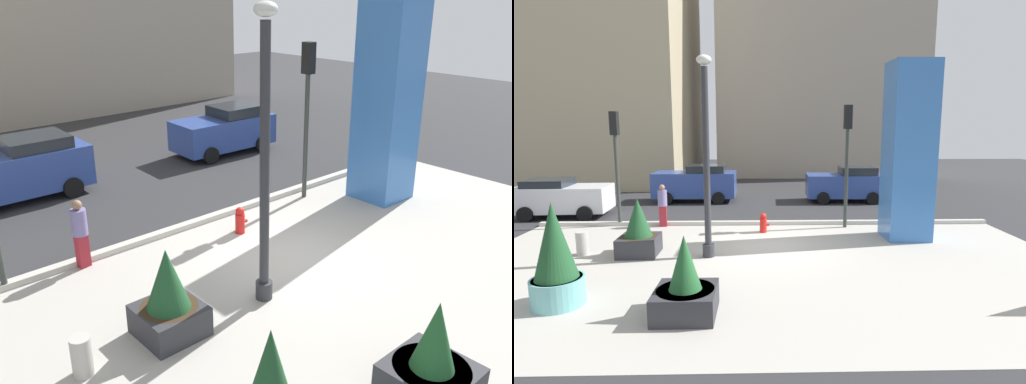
% 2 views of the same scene
% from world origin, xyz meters
% --- Properties ---
extents(ground_plane, '(60.00, 60.00, 0.00)m').
position_xyz_m(ground_plane, '(0.00, 4.00, 0.00)').
color(ground_plane, '#2D2D30').
extents(plaza_pavement, '(18.00, 10.00, 0.02)m').
position_xyz_m(plaza_pavement, '(0.00, -2.00, 0.00)').
color(plaza_pavement, '#ADA89E').
rests_on(plaza_pavement, ground_plane).
extents(curb_strip, '(18.00, 0.24, 0.16)m').
position_xyz_m(curb_strip, '(0.00, 3.12, 0.08)').
color(curb_strip, '#B7B2A8').
rests_on(curb_strip, ground_plane).
extents(lamp_post, '(0.44, 0.44, 5.99)m').
position_xyz_m(lamp_post, '(-1.81, -0.91, 2.92)').
color(lamp_post, '#2D2D33').
rests_on(lamp_post, ground_plane).
extents(art_pillar_blue, '(1.49, 1.49, 6.15)m').
position_xyz_m(art_pillar_blue, '(4.95, 1.08, 3.07)').
color(art_pillar_blue, '#3870BC').
rests_on(art_pillar_blue, ground_plane).
extents(potted_plant_near_right, '(1.30, 1.30, 1.77)m').
position_xyz_m(potted_plant_near_right, '(-1.82, -4.86, 0.62)').
color(potted_plant_near_right, '#2D2D33').
rests_on(potted_plant_near_right, ground_plane).
extents(potted_plant_mid_plaza, '(1.18, 1.18, 1.79)m').
position_xyz_m(potted_plant_mid_plaza, '(-4.00, -0.65, 0.75)').
color(potted_plant_mid_plaza, '#2D2D33').
rests_on(potted_plant_mid_plaza, ground_plane).
extents(fire_hydrant, '(0.36, 0.26, 0.75)m').
position_xyz_m(fire_hydrant, '(-0.10, 1.91, 0.37)').
color(fire_hydrant, red).
rests_on(fire_hydrant, ground_plane).
extents(concrete_bollard, '(0.36, 0.36, 0.75)m').
position_xyz_m(concrete_bollard, '(-5.75, -0.66, 0.38)').
color(concrete_bollard, '#B2ADA3').
rests_on(concrete_bollard, ground_plane).
extents(traffic_light_far_side, '(0.28, 0.42, 4.75)m').
position_xyz_m(traffic_light_far_side, '(3.13, 2.64, 3.19)').
color(traffic_light_far_side, '#333833').
rests_on(traffic_light_far_side, ground_plane).
extents(car_passing_lane, '(4.24, 2.09, 1.92)m').
position_xyz_m(car_passing_lane, '(-3.55, 8.37, 0.97)').
color(car_passing_lane, '#2D4793').
rests_on(car_passing_lane, ground_plane).
extents(car_intersection, '(4.09, 2.08, 1.83)m').
position_xyz_m(car_intersection, '(4.33, 8.14, 0.92)').
color(car_intersection, '#2D4793').
rests_on(car_intersection, ground_plane).
extents(pedestrian_on_sidewalk, '(0.40, 0.40, 1.69)m').
position_xyz_m(pedestrian_on_sidewalk, '(-4.07, 2.94, 0.94)').
color(pedestrian_on_sidewalk, maroon).
rests_on(pedestrian_on_sidewalk, ground_plane).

